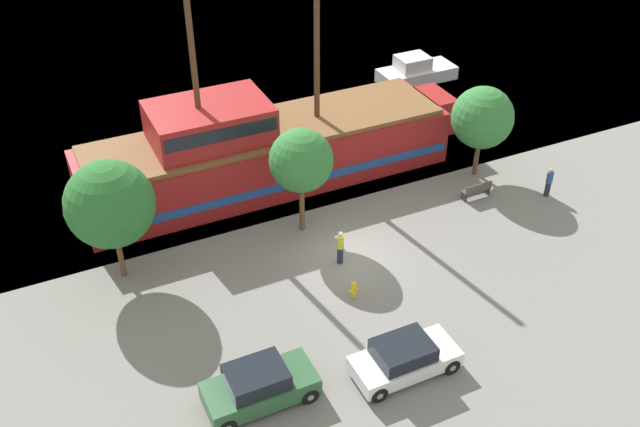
% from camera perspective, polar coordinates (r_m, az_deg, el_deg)
% --- Properties ---
extents(ground_plane, '(160.00, 160.00, 0.00)m').
position_cam_1_polar(ground_plane, '(31.90, 2.19, -3.46)').
color(ground_plane, gray).
extents(pirate_ship, '(20.07, 4.81, 11.93)m').
position_cam_1_polar(pirate_ship, '(36.17, -4.58, 5.12)').
color(pirate_ship, '#A31E1E').
rests_on(pirate_ship, water_surface).
extents(moored_boat_dockside, '(5.11, 2.13, 1.73)m').
position_cam_1_polar(moored_boat_dockside, '(47.98, 7.66, 11.22)').
color(moored_boat_dockside, silver).
rests_on(moored_boat_dockside, water_surface).
extents(parked_car_curb_front, '(3.97, 1.81, 1.46)m').
position_cam_1_polar(parked_car_curb_front, '(26.56, 6.76, -11.42)').
color(parked_car_curb_front, white).
rests_on(parked_car_curb_front, ground_plane).
extents(parked_car_curb_mid, '(3.95, 1.84, 1.59)m').
position_cam_1_polar(parked_car_curb_mid, '(25.53, -4.88, -13.58)').
color(parked_car_curb_mid, '#2D5B38').
rests_on(parked_car_curb_mid, ground_plane).
extents(fire_hydrant, '(0.42, 0.25, 0.76)m').
position_cam_1_polar(fire_hydrant, '(29.64, 2.70, -6.01)').
color(fire_hydrant, yellow).
rests_on(fire_hydrant, ground_plane).
extents(bench_promenade_east, '(1.52, 0.45, 0.85)m').
position_cam_1_polar(bench_promenade_east, '(36.31, 12.43, 1.83)').
color(bench_promenade_east, '#4C4742').
rests_on(bench_promenade_east, ground_plane).
extents(pedestrian_walking_near, '(0.32, 0.32, 1.67)m').
position_cam_1_polar(pedestrian_walking_near, '(31.04, 1.63, -2.71)').
color(pedestrian_walking_near, '#232838').
rests_on(pedestrian_walking_near, ground_plane).
extents(pedestrian_walking_far, '(0.32, 0.32, 1.57)m').
position_cam_1_polar(pedestrian_walking_far, '(37.22, 17.85, 2.42)').
color(pedestrian_walking_far, '#232838').
rests_on(pedestrian_walking_far, ground_plane).
extents(tree_row_east, '(3.66, 3.66, 5.54)m').
position_cam_1_polar(tree_row_east, '(29.87, -16.47, 0.72)').
color(tree_row_east, brown).
rests_on(tree_row_east, ground_plane).
extents(tree_row_mideast, '(2.88, 2.88, 5.19)m').
position_cam_1_polar(tree_row_mideast, '(31.45, -1.52, 4.24)').
color(tree_row_mideast, brown).
rests_on(tree_row_mideast, ground_plane).
extents(tree_row_midwest, '(3.15, 3.15, 4.89)m').
position_cam_1_polar(tree_row_midwest, '(36.83, 12.86, 7.48)').
color(tree_row_midwest, brown).
rests_on(tree_row_midwest, ground_plane).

